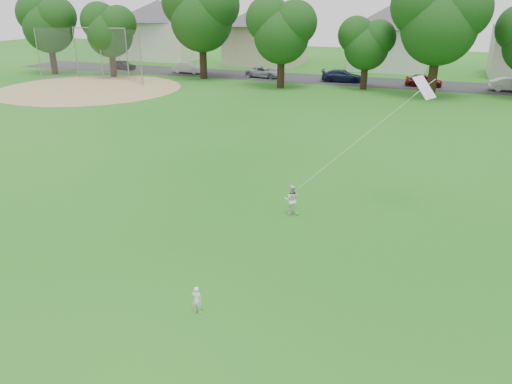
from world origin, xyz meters
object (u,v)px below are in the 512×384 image
at_px(baseball_backstop, 98,55).
at_px(older_boy, 292,200).
at_px(kite, 356,142).
at_px(toddler, 197,300).

bearing_deg(baseball_backstop, older_boy, -42.28).
bearing_deg(kite, baseball_backstop, 140.90).
xyz_separation_m(toddler, kite, (2.82, 8.70, 2.66)).
distance_m(older_boy, kite, 3.51).
distance_m(toddler, kite, 9.52).
xyz_separation_m(older_boy, kite, (2.31, 1.03, 2.43)).
bearing_deg(kite, toddler, -107.96).
height_order(toddler, older_boy, older_boy).
bearing_deg(baseball_backstop, kite, -39.10).
height_order(older_boy, kite, kite).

